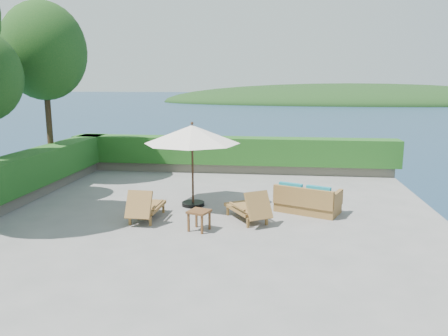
# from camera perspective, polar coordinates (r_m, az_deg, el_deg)

# --- Properties ---
(ground) EXTENTS (12.00, 12.00, 0.00)m
(ground) POSITION_cam_1_polar(r_m,az_deg,el_deg) (11.47, -1.99, -6.12)
(ground) COLOR gray
(ground) RESTS_ON ground
(foundation) EXTENTS (12.00, 12.00, 3.00)m
(foundation) POSITION_cam_1_polar(r_m,az_deg,el_deg) (12.02, -1.94, -13.21)
(foundation) COLOR #504940
(foundation) RESTS_ON ocean
(ocean) EXTENTS (600.00, 600.00, 0.00)m
(ocean) POSITION_cam_1_polar(r_m,az_deg,el_deg) (12.68, -1.89, -19.20)
(ocean) COLOR #163244
(ocean) RESTS_ON ground
(offshore_island) EXTENTS (126.00, 57.60, 12.60)m
(offshore_island) POSITION_cam_1_polar(r_m,az_deg,el_deg) (152.74, 15.94, 8.23)
(offshore_island) COLOR #153313
(offshore_island) RESTS_ON ocean
(planter_wall_far) EXTENTS (12.00, 0.60, 0.36)m
(planter_wall_far) POSITION_cam_1_polar(r_m,az_deg,el_deg) (16.82, 0.98, 0.06)
(planter_wall_far) COLOR #676152
(planter_wall_far) RESTS_ON ground
(planter_wall_left) EXTENTS (0.60, 12.00, 0.36)m
(planter_wall_left) POSITION_cam_1_polar(r_m,az_deg,el_deg) (13.45, -26.33, -3.91)
(planter_wall_left) COLOR #676152
(planter_wall_left) RESTS_ON ground
(hedge_far) EXTENTS (12.40, 0.90, 1.00)m
(hedge_far) POSITION_cam_1_polar(r_m,az_deg,el_deg) (16.70, 0.99, 2.31)
(hedge_far) COLOR #174A15
(hedge_far) RESTS_ON planter_wall_far
(hedge_left) EXTENTS (0.90, 12.40, 1.00)m
(hedge_left) POSITION_cam_1_polar(r_m,az_deg,el_deg) (13.31, -26.57, -1.12)
(hedge_left) COLOR #174A15
(hedge_left) RESTS_ON planter_wall_left
(tree_far) EXTENTS (2.80, 2.80, 6.03)m
(tree_far) POSITION_cam_1_polar(r_m,az_deg,el_deg) (16.04, -22.50, 13.88)
(tree_far) COLOR #3D2B17
(tree_far) RESTS_ON ground
(patio_umbrella) EXTENTS (2.94, 2.94, 2.35)m
(patio_umbrella) POSITION_cam_1_polar(r_m,az_deg,el_deg) (11.94, -4.18, 4.30)
(patio_umbrella) COLOR black
(patio_umbrella) RESTS_ON ground
(lounge_left) EXTENTS (0.70, 1.50, 0.86)m
(lounge_left) POSITION_cam_1_polar(r_m,az_deg,el_deg) (11.10, -10.24, -4.96)
(lounge_left) COLOR olive
(lounge_left) RESTS_ON ground
(lounge_right) EXTENTS (1.30, 1.57, 0.85)m
(lounge_right) POSITION_cam_1_polar(r_m,az_deg,el_deg) (10.84, 3.31, -5.20)
(lounge_right) COLOR olive
(lounge_right) RESTS_ON ground
(side_table) EXTENTS (0.58, 0.58, 0.49)m
(side_table) POSITION_cam_1_polar(r_m,az_deg,el_deg) (10.18, -3.28, -6.02)
(side_table) COLOR brown
(side_table) RESTS_ON ground
(wicker_loveseat) EXTENTS (1.84, 1.42, 0.81)m
(wicker_loveseat) POSITION_cam_1_polar(r_m,az_deg,el_deg) (11.77, 10.78, -4.28)
(wicker_loveseat) COLOR olive
(wicker_loveseat) RESTS_ON ground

